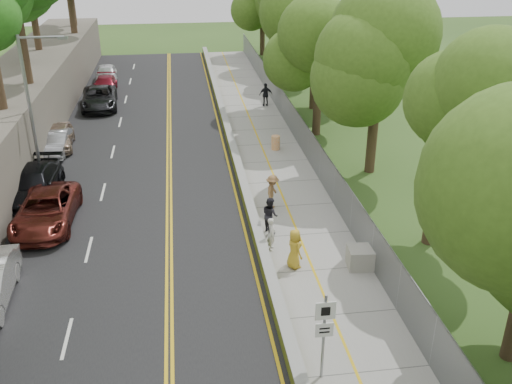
{
  "coord_description": "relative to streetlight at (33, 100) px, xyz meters",
  "views": [
    {
      "loc": [
        -2.88,
        -16.38,
        12.95
      ],
      "look_at": [
        0.5,
        8.0,
        1.4
      ],
      "focal_mm": 40.0,
      "sensor_mm": 36.0,
      "label": 1
    }
  ],
  "objects": [
    {
      "name": "signpost",
      "position": [
        11.51,
        -17.02,
        -2.68
      ],
      "size": [
        0.62,
        0.09,
        3.1
      ],
      "color": "gray",
      "rests_on": "sidewalk"
    },
    {
      "name": "painter_2",
      "position": [
        11.42,
        -7.46,
        -3.74
      ],
      "size": [
        0.88,
        0.99,
        1.7
      ],
      "primitive_type": "imported",
      "rotation": [
        0.0,
        0.0,
        1.9
      ],
      "color": "black",
      "rests_on": "sidewalk"
    },
    {
      "name": "construction_barrel",
      "position": [
        13.46,
        3.01,
        -4.14
      ],
      "size": [
        0.55,
        0.55,
        0.9
      ],
      "primitive_type": "cylinder",
      "color": "#F26B00",
      "rests_on": "sidewalk"
    },
    {
      "name": "painter_0",
      "position": [
        11.91,
        -10.64,
        -3.72
      ],
      "size": [
        0.8,
        0.98,
        1.73
      ],
      "primitive_type": "imported",
      "rotation": [
        0.0,
        0.0,
        1.91
      ],
      "color": "gold",
      "rests_on": "sidewalk"
    },
    {
      "name": "car_3",
      "position": [
        -0.14,
        -2.44,
        -3.78
      ],
      "size": [
        2.69,
        5.78,
        1.64
      ],
      "primitive_type": "imported",
      "rotation": [
        0.0,
        0.0,
        -0.07
      ],
      "color": "black",
      "rests_on": "road"
    },
    {
      "name": "road",
      "position": [
        5.06,
        1.0,
        -4.62
      ],
      "size": [
        11.2,
        66.0,
        0.04
      ],
      "primitive_type": "cube",
      "color": "black",
      "rests_on": "ground"
    },
    {
      "name": "sidewalk",
      "position": [
        13.01,
        1.0,
        -4.61
      ],
      "size": [
        4.2,
        66.0,
        0.05
      ],
      "primitive_type": "cube",
      "color": "gray",
      "rests_on": "ground"
    },
    {
      "name": "chainlink_fence",
      "position": [
        15.11,
        1.0,
        -3.64
      ],
      "size": [
        0.04,
        66.0,
        2.0
      ],
      "primitive_type": "cube",
      "color": "slate",
      "rests_on": "ground"
    },
    {
      "name": "person_far",
      "position": [
        14.31,
        12.58,
        -3.69
      ],
      "size": [
        1.1,
        0.56,
        1.8
      ],
      "primitive_type": "imported",
      "rotation": [
        0.0,
        0.0,
        3.26
      ],
      "color": "black",
      "rests_on": "sidewalk"
    },
    {
      "name": "car_8",
      "position": [
        1.25,
        21.7,
        -3.81
      ],
      "size": [
        2.26,
        4.8,
        1.59
      ],
      "primitive_type": "imported",
      "rotation": [
        0.0,
        0.0,
        0.09
      ],
      "color": "silver",
      "rests_on": "road"
    },
    {
      "name": "trees_fenceside",
      "position": [
        17.46,
        1.0,
        2.36
      ],
      "size": [
        7.0,
        66.0,
        14.0
      ],
      "primitive_type": null,
      "color": "#4A7321",
      "rests_on": "ground"
    },
    {
      "name": "car_4",
      "position": [
        -0.14,
        5.24,
        -3.87
      ],
      "size": [
        2.11,
        4.43,
        1.46
      ],
      "primitive_type": "imported",
      "rotation": [
        0.0,
        0.0,
        0.09
      ],
      "color": "tan",
      "rests_on": "road"
    },
    {
      "name": "streetlight",
      "position": [
        0.0,
        0.0,
        0.0
      ],
      "size": [
        2.52,
        0.22,
        8.0
      ],
      "color": "gray",
      "rests_on": "ground"
    },
    {
      "name": "painter_3",
      "position": [
        11.91,
        -5.13,
        -3.7
      ],
      "size": [
        1.04,
        1.31,
        1.77
      ],
      "primitive_type": "imported",
      "rotation": [
        0.0,
        0.0,
        1.18
      ],
      "color": "olive",
      "rests_on": "sidewalk"
    },
    {
      "name": "car_7",
      "position": [
        1.46,
        18.3,
        -3.94
      ],
      "size": [
        1.98,
        4.62,
        1.33
      ],
      "primitive_type": "imported",
      "rotation": [
        0.0,
        0.0,
        0.03
      ],
      "color": "maroon",
      "rests_on": "road"
    },
    {
      "name": "car_6",
      "position": [
        1.46,
        13.87,
        -3.81
      ],
      "size": [
        3.02,
        5.84,
        1.57
      ],
      "primitive_type": "imported",
      "rotation": [
        0.0,
        0.0,
        0.07
      ],
      "color": "black",
      "rests_on": "road"
    },
    {
      "name": "jersey_barrier",
      "position": [
        10.71,
        1.0,
        -4.34
      ],
      "size": [
        0.42,
        66.0,
        0.6
      ],
      "primitive_type": "cube",
      "color": "#CFEF28",
      "rests_on": "ground"
    },
    {
      "name": "car_5",
      "position": [
        -0.14,
        4.31,
        -3.94
      ],
      "size": [
        1.47,
        4.05,
        1.33
      ],
      "primitive_type": "imported",
      "rotation": [
        0.0,
        0.0,
        -0.02
      ],
      "color": "#989AA0",
      "rests_on": "road"
    },
    {
      "name": "car_2",
      "position": [
        1.08,
        -5.37,
        -3.83
      ],
      "size": [
        2.66,
        5.6,
        1.54
      ],
      "primitive_type": "imported",
      "rotation": [
        0.0,
        0.0,
        -0.02
      ],
      "color": "maroon",
      "rests_on": "road"
    },
    {
      "name": "painter_1",
      "position": [
        11.21,
        -9.11,
        -3.83
      ],
      "size": [
        0.46,
        0.61,
        1.53
      ],
      "primitive_type": "imported",
      "rotation": [
        0.0,
        0.0,
        1.4
      ],
      "color": "beige",
      "rests_on": "sidewalk"
    },
    {
      "name": "ground",
      "position": [
        10.46,
        -14.0,
        -4.64
      ],
      "size": [
        140.0,
        140.0,
        0.0
      ],
      "primitive_type": "plane",
      "color": "#33511E",
      "rests_on": "ground"
    },
    {
      "name": "concrete_block",
      "position": [
        14.76,
        -11.0,
        -4.15
      ],
      "size": [
        1.38,
        1.08,
        0.87
      ],
      "primitive_type": "cube",
      "rotation": [
        0.0,
        0.0,
        -0.08
      ],
      "color": "gray",
      "rests_on": "sidewalk"
    }
  ]
}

